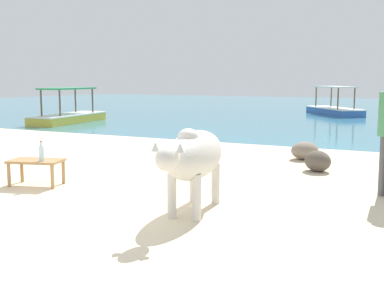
{
  "coord_description": "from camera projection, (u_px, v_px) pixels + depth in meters",
  "views": [
    {
      "loc": [
        3.97,
        -3.98,
        1.6
      ],
      "look_at": [
        0.44,
        3.0,
        0.55
      ],
      "focal_mm": 44.95,
      "sensor_mm": 36.0,
      "label": 1
    }
  ],
  "objects": [
    {
      "name": "shore_rock_large",
      "position": [
        305.0,
        150.0,
        9.46
      ],
      "size": [
        0.66,
        0.72,
        0.35
      ],
      "primitive_type": "ellipsoid",
      "rotation": [
        0.0,
        0.0,
        1.27
      ],
      "color": "gray",
      "rests_on": "sand_beach"
    },
    {
      "name": "sand_beach",
      "position": [
        40.0,
        218.0,
        5.5
      ],
      "size": [
        18.0,
        14.0,
        0.04
      ],
      "primitive_type": "cube",
      "color": "beige",
      "rests_on": "ground"
    },
    {
      "name": "low_bench_table",
      "position": [
        36.0,
        164.0,
        7.1
      ],
      "size": [
        0.85,
        0.64,
        0.39
      ],
      "rotation": [
        0.0,
        0.0,
        0.29
      ],
      "color": "#A37A4C",
      "rests_on": "sand_beach"
    },
    {
      "name": "boat_yellow",
      "position": [
        69.0,
        115.0,
        17.85
      ],
      "size": [
        1.62,
        3.79,
        1.29
      ],
      "rotation": [
        0.0,
        0.0,
        1.7
      ],
      "color": "gold",
      "rests_on": "water_surface"
    },
    {
      "name": "boat_blue",
      "position": [
        334.0,
        109.0,
        21.85
      ],
      "size": [
        3.15,
        3.62,
        1.29
      ],
      "rotation": [
        0.0,
        0.0,
        5.37
      ],
      "color": "#3866B7",
      "rests_on": "water_surface"
    },
    {
      "name": "cow",
      "position": [
        194.0,
        156.0,
        5.63
      ],
      "size": [
        0.73,
        1.82,
        1.02
      ],
      "rotation": [
        0.0,
        0.0,
        4.86
      ],
      "color": "beige",
      "rests_on": "sand_beach"
    },
    {
      "name": "water_surface",
      "position": [
        349.0,
        111.0,
        24.97
      ],
      "size": [
        60.0,
        36.0,
        0.03
      ],
      "primitive_type": "cube",
      "color": "teal",
      "rests_on": "ground"
    },
    {
      "name": "shore_rock_medium",
      "position": [
        318.0,
        161.0,
        8.21
      ],
      "size": [
        0.65,
        0.66,
        0.36
      ],
      "primitive_type": "ellipsoid",
      "rotation": [
        0.0,
        0.0,
        2.26
      ],
      "color": "brown",
      "rests_on": "sand_beach"
    },
    {
      "name": "bottle",
      "position": [
        41.0,
        153.0,
        6.95
      ],
      "size": [
        0.07,
        0.07,
        0.3
      ],
      "color": "#A3C6D1",
      "rests_on": "low_bench_table"
    }
  ]
}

